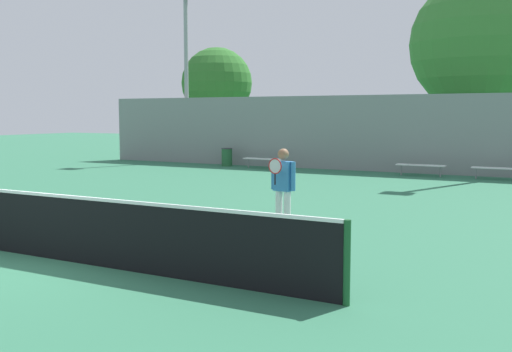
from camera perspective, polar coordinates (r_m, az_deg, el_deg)
ground_plane at (r=10.60m, az=-19.16°, el=-7.40°), size 100.00×100.00×0.00m
tennis_net at (r=10.49m, az=-19.27°, el=-4.46°), size 10.49×0.09×1.09m
tennis_player at (r=11.90m, az=2.58°, el=-0.90°), size 0.56×0.44×1.70m
bench_courtside_near at (r=26.32m, az=0.74°, el=1.60°), size 1.91×0.40×0.44m
bench_courtside_far at (r=23.49m, az=21.85°, el=0.65°), size 1.66×0.40×0.44m
bench_adjacent_court at (r=23.94m, az=15.42°, el=0.96°), size 1.87×0.40×0.44m
light_pole_near_left at (r=30.28m, az=-6.68°, el=11.48°), size 0.90×0.60×8.34m
trash_bin at (r=27.51m, az=-2.79°, el=1.81°), size 0.51×0.51×0.83m
back_fence at (r=25.41m, az=10.83°, el=4.02°), size 27.06×0.06×3.17m
tree_green_tall at (r=35.35m, az=-3.76°, el=8.80°), size 4.11×4.11×6.25m
tree_green_broad at (r=30.91m, az=20.58°, el=11.69°), size 6.57×6.57×8.99m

